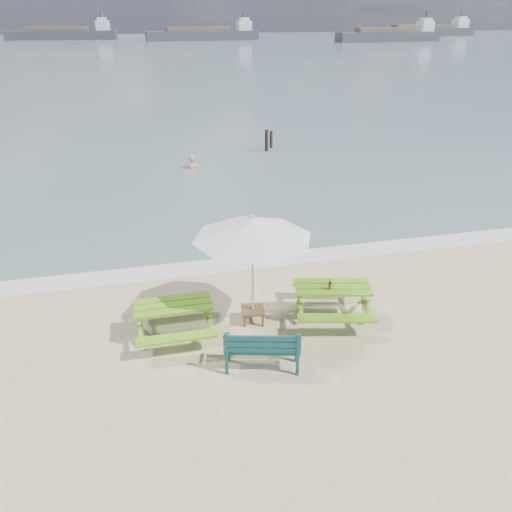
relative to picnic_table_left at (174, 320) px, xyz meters
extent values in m
plane|color=slate|center=(2.22, 83.46, -0.38)|extent=(300.00, 300.00, 0.00)
cube|color=silver|center=(2.22, 3.06, -0.38)|extent=(22.00, 0.90, 0.01)
cube|color=#5FA018|center=(0.00, 0.00, 0.39)|extent=(1.68, 0.80, 0.05)
cube|color=#5FA018|center=(0.01, 0.78, 0.08)|extent=(1.67, 0.31, 0.05)
cube|color=#5FA018|center=(-0.01, -0.78, 0.08)|extent=(1.67, 0.31, 0.05)
cube|color=#5FA018|center=(0.00, 0.00, -0.03)|extent=(1.58, 0.96, 0.71)
cube|color=#5E9E18|center=(3.63, -0.11, 0.41)|extent=(1.85, 1.18, 0.05)
cube|color=#5E9E18|center=(3.81, 0.67, 0.09)|extent=(1.74, 0.69, 0.05)
cube|color=#5E9E18|center=(3.44, -0.89, 0.09)|extent=(1.74, 0.69, 0.05)
cube|color=#5E9E18|center=(3.63, -0.11, -0.02)|extent=(1.79, 1.31, 0.73)
cube|color=#0E3A3C|center=(1.60, -1.53, 0.09)|extent=(1.56, 0.82, 0.04)
cube|color=#0E3A3C|center=(1.55, -1.76, 0.34)|extent=(1.46, 0.42, 0.39)
cube|color=#0E3A3C|center=(1.60, -1.53, -0.15)|extent=(1.48, 0.85, 0.47)
cube|color=brown|center=(1.80, 0.11, -0.07)|extent=(0.60, 0.60, 0.05)
cube|color=brown|center=(1.80, 0.11, -0.24)|extent=(0.52, 0.52, 0.29)
cylinder|color=silver|center=(1.80, 0.11, 0.87)|extent=(0.05, 0.05, 2.51)
cone|color=silver|center=(1.80, 0.11, 1.97)|extent=(2.98, 2.98, 0.47)
cylinder|color=#995816|center=(3.51, -0.21, 0.51)|extent=(0.06, 0.06, 0.16)
cylinder|color=#995816|center=(3.51, -0.21, 0.66)|extent=(0.03, 0.03, 0.07)
cylinder|color=#B91531|center=(3.51, -0.21, 0.51)|extent=(0.07, 0.07, 0.06)
imported|color=tan|center=(1.93, 12.96, -0.64)|extent=(0.65, 0.45, 1.74)
cylinder|color=black|center=(6.04, 15.18, 0.06)|extent=(0.18, 0.18, 1.29)
cylinder|color=black|center=(6.44, 15.78, -0.04)|extent=(0.16, 0.16, 1.09)
cube|color=#363A3F|center=(80.78, 127.76, 0.62)|extent=(31.89, 8.17, 2.20)
cube|color=silver|center=(92.70, 129.36, 2.82)|extent=(4.16, 3.48, 2.20)
cube|color=#363A3F|center=(17.66, 120.60, 0.62)|extent=(27.11, 5.48, 2.20)
cube|color=silver|center=(27.88, 121.16, 2.82)|extent=(3.39, 3.17, 2.20)
cube|color=#363A3F|center=(58.61, 105.75, 0.62)|extent=(25.43, 5.80, 2.20)
cube|color=silver|center=(68.17, 106.44, 2.82)|extent=(3.23, 3.21, 2.20)
cube|color=#363A3F|center=(-15.58, 131.72, 0.62)|extent=(26.39, 5.92, 2.20)
cube|color=silver|center=(-5.66, 130.99, 2.82)|extent=(3.35, 3.22, 2.20)
camera|label=1|loc=(-0.39, -9.35, 6.10)|focal=35.00mm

